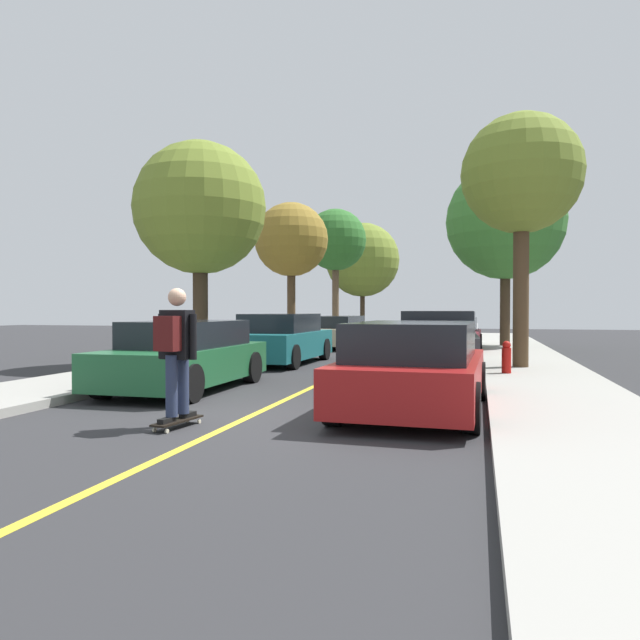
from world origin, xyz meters
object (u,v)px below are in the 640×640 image
object	(u,v)px
fire_hydrant	(506,357)
skateboard	(178,421)
parked_car_right_near	(439,342)
street_tree_left_far	(336,241)
street_tree_right_near	(506,221)
parked_car_right_far	(451,336)
street_tree_left_nearest	(200,209)
parked_car_right_farthest	(457,328)
street_tree_left_farthest	(363,260)
street_tree_right_nearest	(522,176)
parked_car_left_far	(337,332)
parked_car_left_near	(281,339)
parked_car_left_nearest	(185,356)
parked_car_right_nearest	(415,367)
skateboarder	(176,346)
street_tree_left_near	(291,240)

from	to	relation	value
fire_hydrant	skateboard	bearing A→B (deg)	-123.49
parked_car_right_near	street_tree_left_far	bearing A→B (deg)	112.12
street_tree_right_near	parked_car_right_far	bearing A→B (deg)	-121.98
street_tree_left_nearest	skateboard	bearing A→B (deg)	-65.37
parked_car_right_farthest	street_tree_left_farthest	size ratio (longest dim) A/B	0.62
street_tree_right_nearest	parked_car_right_farthest	bearing A→B (deg)	99.20
parked_car_left_far	parked_car_right_farthest	world-z (taller)	parked_car_right_farthest
parked_car_left_near	street_tree_right_near	world-z (taller)	street_tree_right_near
parked_car_left_nearest	fire_hydrant	world-z (taller)	parked_car_left_nearest
parked_car_left_far	street_tree_right_nearest	size ratio (longest dim) A/B	0.69
parked_car_left_near	parked_car_right_nearest	xyz separation A→B (m)	(4.44, -6.84, -0.02)
parked_car_left_near	skateboarder	distance (m)	9.02
street_tree_left_farthest	street_tree_left_near	bearing A→B (deg)	-90.00
street_tree_left_far	street_tree_right_nearest	bearing A→B (deg)	-61.36
parked_car_right_far	street_tree_right_nearest	distance (m)	7.23
parked_car_left_near	street_tree_right_nearest	distance (m)	7.55
parked_car_right_near	skateboarder	world-z (taller)	skateboarder
parked_car_right_near	street_tree_right_near	xyz separation A→B (m)	(1.89, 9.20, 4.15)
parked_car_left_nearest	street_tree_left_far	size ratio (longest dim) A/B	0.62
parked_car_left_far	skateboarder	size ratio (longest dim) A/B	2.48
parked_car_right_farthest	skateboard	distance (m)	20.00
parked_car_right_farthest	street_tree_left_far	distance (m)	8.44
parked_car_left_nearest	skateboarder	size ratio (longest dim) A/B	2.45
parked_car_left_far	parked_car_right_far	xyz separation A→B (m)	(4.44, -1.88, -0.02)
street_tree_right_nearest	fire_hydrant	xyz separation A→B (m)	(-0.39, -1.57, -4.24)
street_tree_left_farthest	parked_car_left_nearest	bearing A→B (deg)	-86.04
skateboarder	street_tree_left_nearest	bearing A→B (deg)	114.50
street_tree_left_farthest	street_tree_right_near	world-z (taller)	street_tree_right_near
street_tree_left_nearest	parked_car_right_nearest	bearing A→B (deg)	-41.81
parked_car_left_far	skateboarder	world-z (taller)	skateboarder
street_tree_left_nearest	fire_hydrant	xyz separation A→B (m)	(7.84, -1.12, -3.73)
parked_car_right_nearest	street_tree_left_nearest	size ratio (longest dim) A/B	0.73
parked_car_left_nearest	parked_car_right_farthest	world-z (taller)	parked_car_right_farthest
parked_car_left_far	street_tree_left_far	size ratio (longest dim) A/B	0.63
parked_car_left_nearest	street_tree_left_far	bearing A→B (deg)	95.43
street_tree_left_near	street_tree_left_far	xyz separation A→B (m)	(0.00, 7.54, 0.84)
parked_car_right_nearest	parked_car_right_farthest	world-z (taller)	parked_car_right_farthest
parked_car_right_near	street_tree_left_near	size ratio (longest dim) A/B	0.76
parked_car_left_near	parked_car_left_far	xyz separation A→B (m)	(-0.00, 6.79, -0.05)
street_tree_left_near	fire_hydrant	xyz separation A→B (m)	(7.84, -9.09, -3.80)
parked_car_left_near	street_tree_left_farthest	xyz separation A→B (m)	(-1.89, 21.76, 4.03)
parked_car_left_nearest	parked_car_right_near	distance (m)	6.20
parked_car_right_farthest	street_tree_left_near	size ratio (longest dim) A/B	0.76
skateboard	street_tree_left_farthest	bearing A→B (deg)	96.55
parked_car_left_nearest	street_tree_left_nearest	bearing A→B (deg)	113.21
street_tree_left_near	parked_car_right_nearest	bearing A→B (deg)	-65.08
parked_car_right_farthest	parked_car_right_far	bearing A→B (deg)	-90.01
parked_car_right_farthest	street_tree_left_farthest	xyz separation A→B (m)	(-6.34, 10.81, 4.02)
parked_car_left_nearest	parked_car_right_farthest	size ratio (longest dim) A/B	0.96
street_tree_right_nearest	skateboarder	distance (m)	10.10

